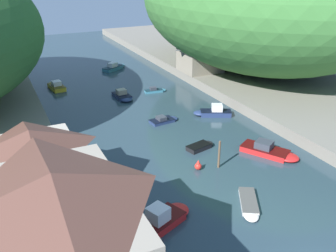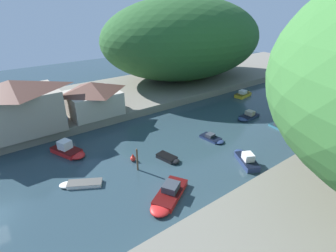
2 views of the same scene
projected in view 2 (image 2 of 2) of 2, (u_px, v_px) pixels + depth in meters
water_surface at (215, 132)px, 40.37m from camera, size 130.00×130.00×0.00m
left_bank at (139, 91)px, 56.67m from camera, size 22.00×120.00×1.36m
hillside_left at (185, 38)px, 60.47m from camera, size 28.64×40.09×18.24m
waterfront_building at (15, 106)px, 36.05m from camera, size 8.23×12.03×7.48m
boathouse_shed at (93, 97)px, 42.53m from camera, size 7.42×8.61×5.31m
boat_open_rowboat at (245, 158)px, 32.69m from camera, size 5.11×3.65×1.54m
boat_yellow_tender at (169, 158)px, 33.10m from camera, size 3.47×2.03×0.52m
boat_far_right_bank at (244, 94)px, 55.49m from camera, size 2.41×4.96×1.40m
boat_navy_launch at (248, 116)px, 44.84m from camera, size 2.16×4.41×1.26m
boat_far_upstream at (317, 103)px, 50.49m from camera, size 5.37×4.28×1.37m
boat_near_quay at (212, 138)px, 37.95m from camera, size 3.87×2.02×0.82m
boat_moored_right at (168, 196)px, 26.51m from camera, size 4.85×6.25×1.35m
boat_white_cruiser at (279, 127)px, 41.23m from camera, size 3.51×1.50×0.82m
boat_small_dinghy at (80, 184)px, 28.57m from camera, size 3.41×4.59×0.40m
boat_cabin_cruiser at (69, 150)px, 34.32m from camera, size 5.51×3.79×1.80m
mooring_post_second at (137, 159)px, 30.68m from camera, size 0.22×0.22×2.92m
channel_buoy_near at (133, 158)px, 32.87m from camera, size 0.69×0.69×1.04m
person_on_quay at (11, 130)px, 35.69m from camera, size 0.29×0.41×1.69m
person_by_boathouse at (66, 119)px, 39.05m from camera, size 0.26×0.40×1.69m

